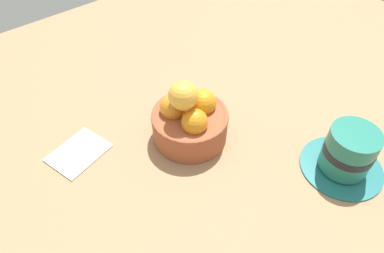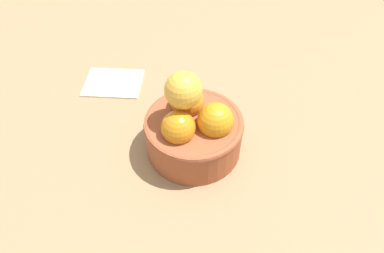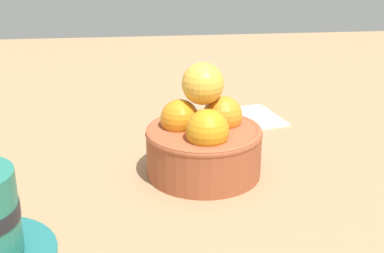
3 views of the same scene
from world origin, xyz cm
name	(u,v)px [view 3 (image 3 of 3)]	position (x,y,z in cm)	size (l,w,h in cm)	color
ground_plane	(203,188)	(0.00, 0.00, -1.93)	(153.43, 116.29, 3.85)	#997551
terracotta_bowl	(204,139)	(0.07, -0.02, 4.32)	(13.39, 13.39, 12.94)	#9E4C2D
folded_napkin	(252,117)	(17.30, -9.47, 0.30)	(9.43, 7.37, 0.60)	white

